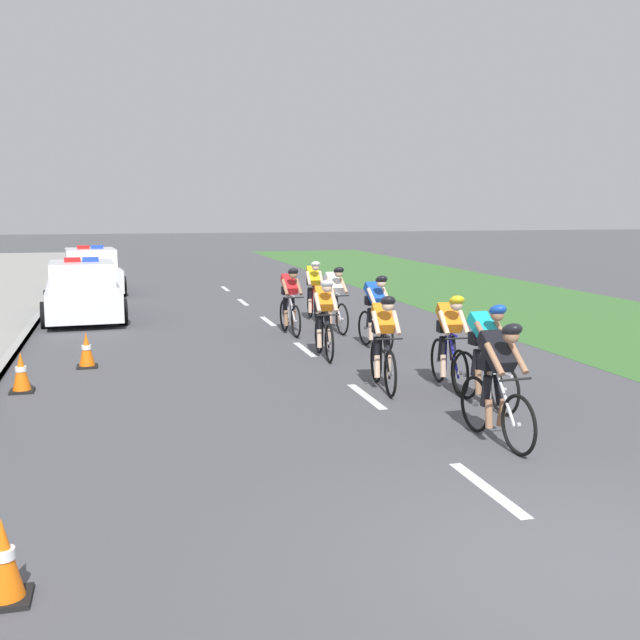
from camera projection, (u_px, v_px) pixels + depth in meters
name	position (u px, v px, depth m)	size (l,w,h in m)	color
ground_plane	(596.00, 571.00, 6.06)	(160.00, 160.00, 0.00)	#4C4C51
kerb_edge	(31.00, 327.00, 18.04)	(0.16, 60.00, 0.13)	#9E9E99
grass_verge	(552.00, 309.00, 21.50)	(7.00, 60.00, 0.01)	#3D7033
lane_markings_centre	(305.00, 349.00, 15.49)	(0.14, 25.60, 0.01)	white
cyclist_lead	(498.00, 380.00, 9.24)	(0.43, 1.72, 1.56)	black
cyclist_second	(486.00, 353.00, 10.93)	(0.45, 1.72, 1.56)	black
cyclist_third	(450.00, 340.00, 12.02)	(0.44, 1.72, 1.56)	black
cyclist_fourth	(384.00, 341.00, 11.97)	(0.45, 1.72, 1.56)	black
cyclist_fifth	(324.00, 317.00, 14.52)	(0.43, 1.72, 1.56)	black
cyclist_sixth	(376.00, 311.00, 15.38)	(0.44, 1.72, 1.56)	black
cyclist_seventh	(290.00, 300.00, 17.23)	(0.43, 1.72, 1.56)	black
cyclist_eighth	(314.00, 290.00, 19.32)	(0.44, 1.72, 1.56)	black
cyclist_ninth	(334.00, 298.00, 17.55)	(0.45, 1.72, 1.56)	black
police_car_nearest	(83.00, 293.00, 19.63)	(2.19, 4.49, 1.59)	white
police_car_second	(91.00, 272.00, 25.64)	(2.28, 4.53, 1.59)	white
traffic_cone_near	(21.00, 373.00, 11.88)	(0.36, 0.36, 0.64)	black
traffic_cone_mid	(4.00, 561.00, 5.56)	(0.36, 0.36, 0.64)	black
traffic_cone_far	(87.00, 351.00, 13.71)	(0.36, 0.36, 0.64)	black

